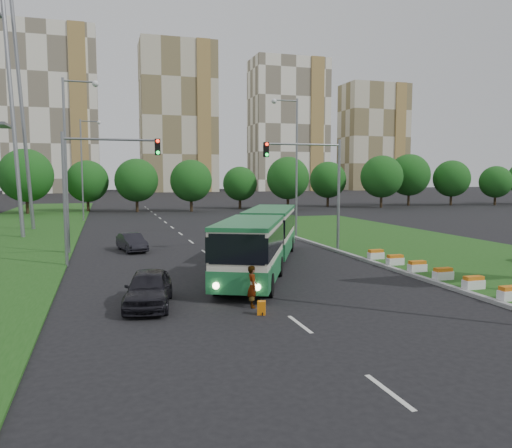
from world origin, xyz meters
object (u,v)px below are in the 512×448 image
object	(u,v)px
car_left_far	(132,242)
traffic_mast_median	(318,177)
pedestrian	(253,287)
articulated_bus	(257,239)
shopping_trolley	(261,308)
traffic_mast_left	(93,177)
car_left_near	(149,288)

from	to	relation	value
car_left_far	traffic_mast_median	bearing A→B (deg)	-30.53
car_left_far	pedestrian	world-z (taller)	pedestrian
articulated_bus	pedestrian	xyz separation A→B (m)	(-2.77, -8.45, -0.86)
shopping_trolley	traffic_mast_median	bearing A→B (deg)	79.86
articulated_bus	pedestrian	world-z (taller)	articulated_bus
articulated_bus	car_left_far	xyz separation A→B (m)	(-6.72, 8.90, -1.09)
traffic_mast_median	pedestrian	bearing A→B (deg)	-123.54
pedestrian	shopping_trolley	world-z (taller)	pedestrian
traffic_mast_median	car_left_far	size ratio (longest dim) A/B	2.04
traffic_mast_left	articulated_bus	xyz separation A→B (m)	(9.16, -3.77, -3.62)
car_left_near	shopping_trolley	distance (m)	4.87
car_left_near	car_left_far	bearing A→B (deg)	99.80
articulated_bus	car_left_near	size ratio (longest dim) A/B	3.84
traffic_mast_median	car_left_near	distance (m)	18.06
traffic_mast_left	shopping_trolley	distance (m)	15.69
articulated_bus	car_left_far	distance (m)	11.20
traffic_mast_left	shopping_trolley	world-z (taller)	traffic_mast_left
car_left_near	car_left_far	xyz separation A→B (m)	(0.14, 15.94, -0.12)
traffic_mast_median	pedestrian	size ratio (longest dim) A/B	4.59
car_left_far	articulated_bus	bearing A→B (deg)	-65.50
car_left_far	traffic_mast_left	bearing A→B (deg)	-128.03
traffic_mast_left	car_left_near	world-z (taller)	traffic_mast_left
articulated_bus	pedestrian	bearing A→B (deg)	-83.18
traffic_mast_left	traffic_mast_median	bearing A→B (deg)	3.77
traffic_mast_median	car_left_near	size ratio (longest dim) A/B	1.78
car_left_far	pedestrian	xyz separation A→B (m)	(3.95, -17.34, 0.23)
pedestrian	shopping_trolley	size ratio (longest dim) A/B	3.21
car_left_far	pedestrian	distance (m)	17.79
traffic_mast_median	articulated_bus	xyz separation A→B (m)	(-6.00, -4.77, -3.62)
car_left_near	traffic_mast_left	bearing A→B (deg)	112.31
articulated_bus	car_left_far	bearing A→B (deg)	152.01
traffic_mast_left	pedestrian	distance (m)	14.50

